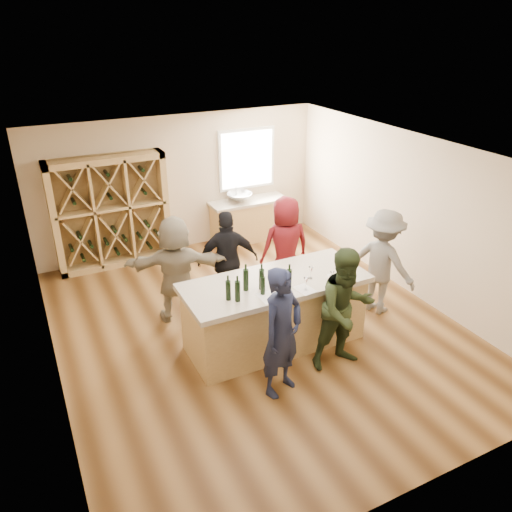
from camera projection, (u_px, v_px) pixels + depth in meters
name	position (u px, v px, depth m)	size (l,w,h in m)	color
floor	(256.00, 329.00, 8.08)	(6.00, 7.00, 0.10)	brown
ceiling	(256.00, 151.00, 6.82)	(6.00, 7.00, 0.10)	white
wall_back	(180.00, 183.00, 10.31)	(6.00, 0.10, 2.80)	beige
wall_front	(427.00, 392.00, 4.58)	(6.00, 0.10, 2.80)	beige
wall_left	(37.00, 293.00, 6.22)	(0.10, 7.00, 2.80)	beige
wall_right	(413.00, 215.00, 8.67)	(0.10, 7.00, 2.80)	beige
window_frame	(247.00, 159.00, 10.69)	(1.30, 0.06, 1.30)	white
window_pane	(247.00, 159.00, 10.67)	(1.18, 0.01, 1.18)	white
wine_rack	(111.00, 212.00, 9.61)	(2.20, 0.45, 2.20)	tan
back_counter_base	(248.00, 221.00, 11.01)	(1.60, 0.58, 0.86)	tan
back_counter_top	(248.00, 201.00, 10.81)	(1.70, 0.62, 0.06)	#C0B49D
sink	(240.00, 197.00, 10.68)	(0.54, 0.54, 0.19)	silver
faucet	(236.00, 192.00, 10.80)	(0.02, 0.02, 0.30)	silver
tasting_counter_base	(275.00, 314.00, 7.44)	(2.60, 1.00, 1.00)	tan
tasting_counter_top	(275.00, 283.00, 7.21)	(2.72, 1.12, 0.08)	#C0B49D
wine_bottle_a	(228.00, 290.00, 6.64)	(0.07, 0.07, 0.28)	black
wine_bottle_b	(238.00, 291.00, 6.61)	(0.07, 0.07, 0.30)	black
wine_bottle_c	(246.00, 280.00, 6.87)	(0.08, 0.08, 0.32)	black
wine_bottle_d	(263.00, 286.00, 6.78)	(0.07, 0.07, 0.27)	black
wine_bottle_e	(262.00, 279.00, 6.90)	(0.08, 0.08, 0.30)	black
wine_glass_a	(274.00, 293.00, 6.67)	(0.07, 0.07, 0.19)	white
wine_glass_b	(306.00, 284.00, 6.89)	(0.08, 0.08, 0.20)	white
wine_glass_c	(332.00, 278.00, 7.10)	(0.06, 0.06, 0.16)	white
wine_glass_d	(311.00, 273.00, 7.20)	(0.07, 0.07, 0.19)	white
tasting_menu_a	(268.00, 297.00, 6.76)	(0.23, 0.32, 0.00)	white
tasting_menu_b	(305.00, 289.00, 6.95)	(0.22, 0.30, 0.00)	white
tasting_menu_c	(337.00, 279.00, 7.23)	(0.23, 0.32, 0.00)	white
person_near_left	(282.00, 333.00, 6.31)	(0.66, 0.48, 1.80)	#191E38
person_near_right	(346.00, 309.00, 6.82)	(0.87, 0.48, 1.80)	#263319
person_server	(382.00, 262.00, 8.13)	(1.16, 0.54, 1.79)	slate
person_far_mid	(228.00, 260.00, 8.28)	(1.01, 0.52, 1.72)	black
person_far_right	(285.00, 246.00, 8.69)	(0.88, 0.57, 1.79)	#590F14
person_far_left	(176.00, 269.00, 7.92)	(1.65, 0.59, 1.78)	gray
wine_bottle_f	(289.00, 279.00, 6.90)	(0.07, 0.07, 0.30)	black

